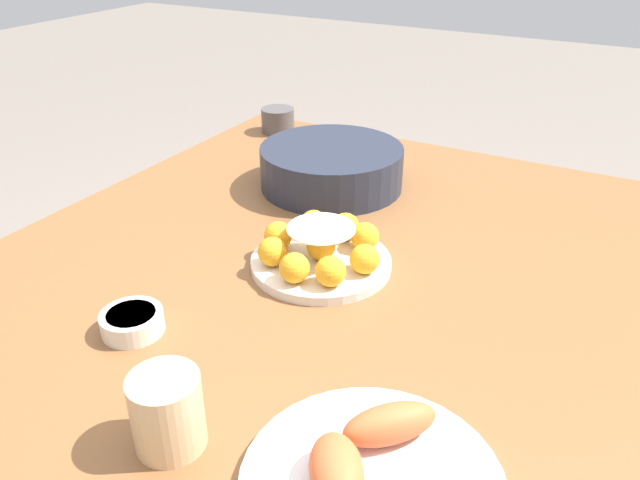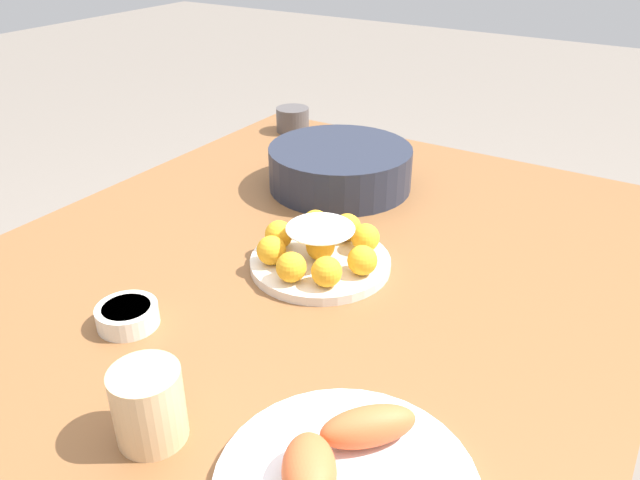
% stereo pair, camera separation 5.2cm
% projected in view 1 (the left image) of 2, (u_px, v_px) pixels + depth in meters
% --- Properties ---
extents(dining_table, '(1.23, 1.07, 0.72)m').
position_uv_depth(dining_table, '(319.00, 297.00, 1.12)').
color(dining_table, brown).
rests_on(dining_table, ground_plane).
extents(cake_plate, '(0.23, 0.23, 0.08)m').
position_uv_depth(cake_plate, '(321.00, 251.00, 1.03)').
color(cake_plate, silver).
rests_on(cake_plate, dining_table).
extents(serving_bowl, '(0.30, 0.30, 0.09)m').
position_uv_depth(serving_bowl, '(332.00, 166.00, 1.31)').
color(serving_bowl, '#232838').
rests_on(serving_bowl, dining_table).
extents(sauce_bowl, '(0.09, 0.09, 0.03)m').
position_uv_depth(sauce_bowl, '(132.00, 321.00, 0.88)').
color(sauce_bowl, silver).
rests_on(sauce_bowl, dining_table).
extents(seafood_platter, '(0.28, 0.28, 0.06)m').
position_uv_depth(seafood_platter, '(373.00, 477.00, 0.64)').
color(seafood_platter, silver).
rests_on(seafood_platter, dining_table).
extents(cup_near, '(0.08, 0.08, 0.09)m').
position_uv_depth(cup_near, '(167.00, 412.00, 0.68)').
color(cup_near, '#DBB27F').
rests_on(cup_near, dining_table).
extents(cup_far, '(0.09, 0.09, 0.06)m').
position_uv_depth(cup_far, '(278.00, 120.00, 1.63)').
color(cup_far, '#4C4747').
rests_on(cup_far, dining_table).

